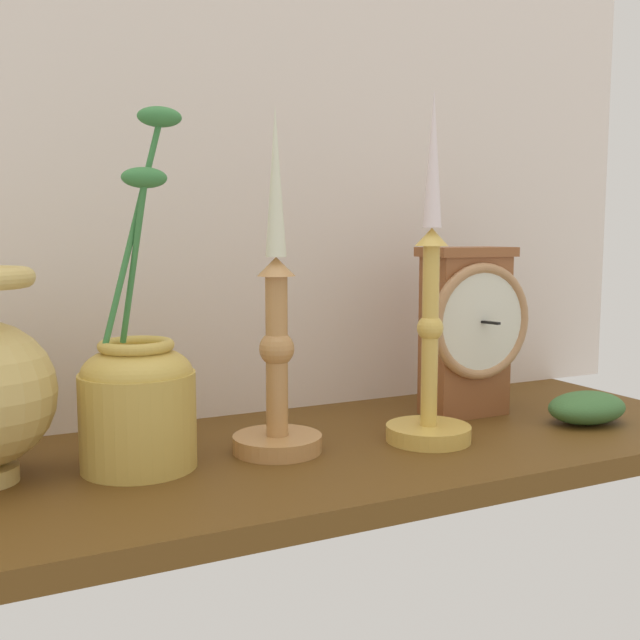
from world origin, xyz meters
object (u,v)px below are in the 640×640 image
(mantel_clock, at_px, (468,329))
(candlestick_tall_left, at_px, (430,343))
(candlestick_tall_center, at_px, (277,353))
(brass_vase_jar, at_px, (138,396))

(mantel_clock, relative_size, candlestick_tall_left, 0.56)
(mantel_clock, height_order, candlestick_tall_center, candlestick_tall_center)
(candlestick_tall_left, xyz_separation_m, candlestick_tall_center, (-0.17, 0.04, -0.01))
(candlestick_tall_left, height_order, candlestick_tall_center, candlestick_tall_left)
(candlestick_tall_left, distance_m, brass_vase_jar, 0.32)
(candlestick_tall_center, distance_m, brass_vase_jar, 0.15)
(mantel_clock, distance_m, brass_vase_jar, 0.43)
(mantel_clock, relative_size, candlestick_tall_center, 0.59)
(mantel_clock, xyz_separation_m, candlestick_tall_center, (-0.28, -0.04, -0.01))
(mantel_clock, bearing_deg, candlestick_tall_left, -145.06)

